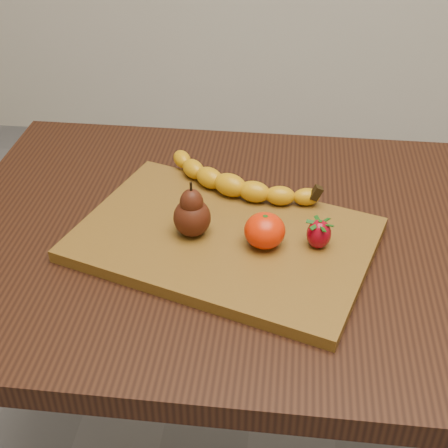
# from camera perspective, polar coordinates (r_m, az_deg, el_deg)

# --- Properties ---
(table) EXTENTS (1.00, 0.70, 0.76)m
(table) POSITION_cam_1_polar(r_m,az_deg,el_deg) (1.08, 2.38, -4.96)
(table) COLOR black
(table) RESTS_ON ground
(cutting_board) EXTENTS (0.52, 0.42, 0.02)m
(cutting_board) POSITION_cam_1_polar(r_m,az_deg,el_deg) (0.98, 0.00, -1.42)
(cutting_board) COLOR brown
(cutting_board) RESTS_ON table
(banana) EXTENTS (0.25, 0.16, 0.04)m
(banana) POSITION_cam_1_polar(r_m,az_deg,el_deg) (1.06, 0.57, 3.58)
(banana) COLOR #CB9009
(banana) RESTS_ON cutting_board
(pear) EXTENTS (0.08, 0.08, 0.09)m
(pear) POSITION_cam_1_polar(r_m,az_deg,el_deg) (0.96, -2.97, 1.40)
(pear) COLOR #3F170A
(pear) RESTS_ON cutting_board
(mandarin) EXTENTS (0.08, 0.08, 0.05)m
(mandarin) POSITION_cam_1_polar(r_m,az_deg,el_deg) (0.94, 3.74, -0.60)
(mandarin) COLOR red
(mandarin) RESTS_ON cutting_board
(strawberry) EXTENTS (0.04, 0.04, 0.05)m
(strawberry) POSITION_cam_1_polar(r_m,az_deg,el_deg) (0.95, 8.68, -0.82)
(strawberry) COLOR maroon
(strawberry) RESTS_ON cutting_board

